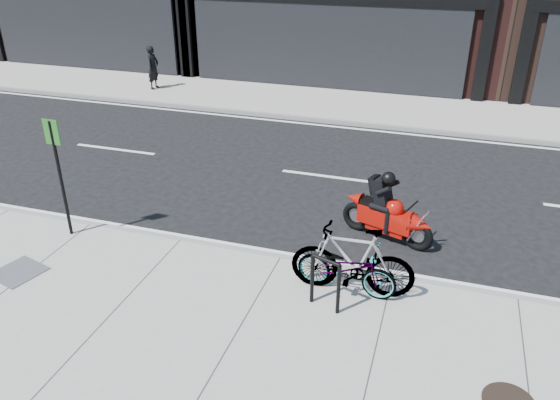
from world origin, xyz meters
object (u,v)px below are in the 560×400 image
(bicycle_front, at_px, (346,268))
(sign_post, at_px, (59,168))
(bicycle_rear, at_px, (353,260))
(pedestrian, at_px, (153,67))
(bike_rack, at_px, (325,279))
(utility_grate, at_px, (19,272))
(motorcycle, at_px, (391,214))

(bicycle_front, xyz_separation_m, sign_post, (-5.43, 0.20, 0.94))
(bicycle_rear, relative_size, pedestrian, 1.30)
(bike_rack, xyz_separation_m, sign_post, (-5.21, 0.73, 0.85))
(utility_grate, bearing_deg, bicycle_front, 12.39)
(bicycle_rear, xyz_separation_m, pedestrian, (-9.22, 10.07, 0.16))
(bike_rack, relative_size, pedestrian, 0.59)
(motorcycle, relative_size, utility_grate, 2.46)
(bicycle_front, xyz_separation_m, pedestrian, (-9.13, 10.07, 0.33))
(bicycle_front, distance_m, bicycle_rear, 0.19)
(pedestrian, height_order, utility_grate, pedestrian)
(bike_rack, distance_m, bicycle_front, 0.58)
(bicycle_rear, bearing_deg, bicycle_front, -93.32)
(bicycle_front, bearing_deg, bike_rack, 162.40)
(motorcycle, bearing_deg, sign_post, -143.96)
(bike_rack, xyz_separation_m, bicycle_rear, (0.31, 0.53, 0.07))
(utility_grate, bearing_deg, sign_post, 88.35)
(pedestrian, bearing_deg, utility_grate, -159.77)
(bicycle_front, distance_m, motorcycle, 2.09)
(bicycle_rear, xyz_separation_m, motorcycle, (0.36, 2.04, -0.15))
(bike_rack, distance_m, sign_post, 5.33)
(bike_rack, relative_size, motorcycle, 0.49)
(bike_rack, distance_m, bicycle_rear, 0.62)
(bicycle_front, bearing_deg, utility_grate, 107.58)
(motorcycle, relative_size, pedestrian, 1.21)
(bike_rack, height_order, motorcycle, motorcycle)
(pedestrian, distance_m, utility_grate, 11.87)
(bicycle_front, bearing_deg, sign_post, 93.09)
(bicycle_front, height_order, motorcycle, motorcycle)
(bicycle_front, xyz_separation_m, motorcycle, (0.45, 2.04, 0.01))
(bike_rack, bearing_deg, sign_post, 172.01)
(motorcycle, xyz_separation_m, utility_grate, (-5.93, -3.24, -0.44))
(bike_rack, distance_m, pedestrian, 13.84)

